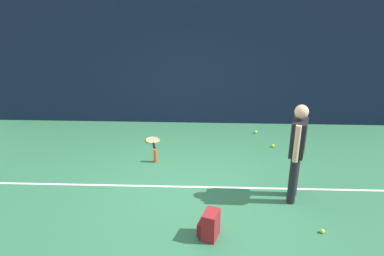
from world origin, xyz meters
The scene contains 10 objects.
ground_plane centered at (0.00, 0.00, 0.00)m, with size 12.00×12.00×0.00m, color #2D6B47.
back_fence centered at (0.00, 3.00, 1.46)m, with size 10.00×0.10×2.91m, color #141E38.
court_line centered at (0.00, 0.06, 0.00)m, with size 9.00×0.05×0.00m, color white.
tennis_player centered at (1.72, -0.24, 0.97)m, with size 0.33×0.51×1.70m.
tennis_racket centered at (-0.92, 1.89, 0.01)m, with size 0.39×0.64×0.03m.
backpack centered at (0.32, -1.28, 0.21)m, with size 0.35×0.35×0.44m.
tennis_ball_near_player centered at (1.40, 2.38, 0.03)m, with size 0.07×0.07×0.07m, color #CCE033.
tennis_ball_by_fence centered at (1.69, 1.69, 0.03)m, with size 0.07×0.07×0.07m, color #CCE033.
tennis_ball_mid_court centered at (2.01, -1.14, 0.03)m, with size 0.07×0.07×0.07m, color #CCE033.
water_bottle centered at (-0.75, 0.95, 0.14)m, with size 0.07×0.07×0.28m, color #D84C26.
Camera 1 is at (0.23, -6.00, 3.88)m, focal length 37.35 mm.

